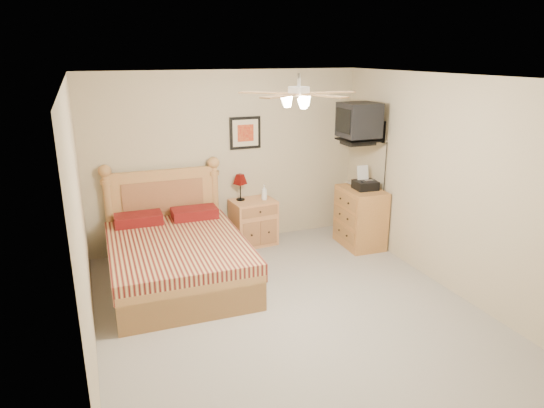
% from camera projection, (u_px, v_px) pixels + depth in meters
% --- Properties ---
extents(floor, '(4.50, 4.50, 0.00)m').
position_uv_depth(floor, '(288.00, 310.00, 5.35)').
color(floor, gray).
rests_on(floor, ground).
extents(ceiling, '(4.00, 4.50, 0.04)m').
position_uv_depth(ceiling, '(290.00, 77.00, 4.60)').
color(ceiling, white).
rests_on(ceiling, ground).
extents(wall_back, '(4.00, 0.04, 2.50)m').
position_uv_depth(wall_back, '(227.00, 159.00, 6.97)').
color(wall_back, tan).
rests_on(wall_back, ground).
extents(wall_front, '(4.00, 0.04, 2.50)m').
position_uv_depth(wall_front, '(433.00, 303.00, 2.97)').
color(wall_front, tan).
rests_on(wall_front, ground).
extents(wall_left, '(0.04, 4.50, 2.50)m').
position_uv_depth(wall_left, '(81.00, 227.00, 4.28)').
color(wall_left, tan).
rests_on(wall_left, ground).
extents(wall_right, '(0.04, 4.50, 2.50)m').
position_uv_depth(wall_right, '(446.00, 184.00, 5.67)').
color(wall_right, tan).
rests_on(wall_right, ground).
extents(bed, '(1.61, 2.09, 1.33)m').
position_uv_depth(bed, '(176.00, 232.00, 5.80)').
color(bed, '#C77E4A').
rests_on(bed, ground).
extents(nightstand, '(0.65, 0.51, 0.67)m').
position_uv_depth(nightstand, '(253.00, 222.00, 7.13)').
color(nightstand, tan).
rests_on(nightstand, ground).
extents(table_lamp, '(0.26, 0.26, 0.38)m').
position_uv_depth(table_lamp, '(240.00, 187.00, 7.00)').
color(table_lamp, '#550A07').
rests_on(table_lamp, nightstand).
extents(lotion_bottle, '(0.09, 0.09, 0.22)m').
position_uv_depth(lotion_bottle, '(264.00, 192.00, 7.03)').
color(lotion_bottle, white).
rests_on(lotion_bottle, nightstand).
extents(framed_picture, '(0.46, 0.04, 0.46)m').
position_uv_depth(framed_picture, '(245.00, 133.00, 6.94)').
color(framed_picture, black).
rests_on(framed_picture, wall_back).
extents(dresser, '(0.53, 0.75, 0.86)m').
position_uv_depth(dresser, '(360.00, 217.00, 7.04)').
color(dresser, '#A0672F').
rests_on(dresser, ground).
extents(fax_machine, '(0.33, 0.34, 0.32)m').
position_uv_depth(fax_machine, '(366.00, 178.00, 6.85)').
color(fax_machine, black).
rests_on(fax_machine, dresser).
extents(magazine_lower, '(0.24, 0.29, 0.02)m').
position_uv_depth(magazine_lower, '(351.00, 185.00, 7.09)').
color(magazine_lower, '#C2B49D').
rests_on(magazine_lower, dresser).
extents(magazine_upper, '(0.18, 0.25, 0.02)m').
position_uv_depth(magazine_upper, '(351.00, 183.00, 7.11)').
color(magazine_upper, tan).
rests_on(magazine_upper, magazine_lower).
extents(wall_tv, '(0.56, 0.46, 0.58)m').
position_uv_depth(wall_tv, '(368.00, 122.00, 6.60)').
color(wall_tv, black).
rests_on(wall_tv, wall_right).
extents(ceiling_fan, '(1.14, 1.14, 0.28)m').
position_uv_depth(ceiling_fan, '(299.00, 93.00, 4.46)').
color(ceiling_fan, white).
rests_on(ceiling_fan, ceiling).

